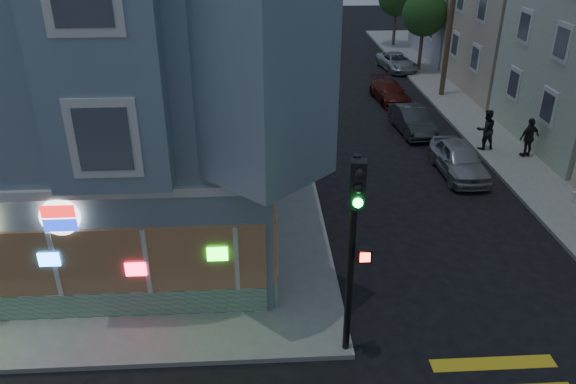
{
  "coord_description": "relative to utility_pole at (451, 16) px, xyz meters",
  "views": [
    {
      "loc": [
        0.64,
        -8.8,
        10.39
      ],
      "look_at": [
        1.5,
        5.76,
        2.98
      ],
      "focal_mm": 35.0,
      "sensor_mm": 36.0,
      "label": 1
    }
  ],
  "objects": [
    {
      "name": "sidewalk_nw",
      "position": [
        -25.5,
        -1.0,
        -4.72
      ],
      "size": [
        33.0,
        42.0,
        0.15
      ],
      "primitive_type": "cube",
      "color": "gray",
      "rests_on": "ground"
    },
    {
      "name": "corner_building",
      "position": [
        -18.0,
        -13.02,
        1.02
      ],
      "size": [
        14.6,
        14.6,
        11.4
      ],
      "color": "gray",
      "rests_on": "sidewalk_nw"
    },
    {
      "name": "row_house_c",
      "position": [
        7.5,
        1.0,
        -0.15
      ],
      "size": [
        12.0,
        8.6,
        9.0
      ],
      "primitive_type": "cube",
      "color": "#BBAA90",
      "rests_on": "sidewalk_ne"
    },
    {
      "name": "utility_pole",
      "position": [
        0.0,
        0.0,
        0.0
      ],
      "size": [
        2.2,
        0.3,
        9.0
      ],
      "color": "#4C3826",
      "rests_on": "sidewalk_ne"
    },
    {
      "name": "street_tree_near",
      "position": [
        0.2,
        6.0,
        -0.86
      ],
      "size": [
        3.0,
        3.0,
        5.3
      ],
      "color": "#4C3826",
      "rests_on": "sidewalk_ne"
    },
    {
      "name": "pedestrian_a",
      "position": [
        -0.65,
        -8.64,
        -3.69
      ],
      "size": [
        1.04,
        0.87,
        1.91
      ],
      "primitive_type": "imported",
      "rotation": [
        0.0,
        0.0,
        3.31
      ],
      "color": "black",
      "rests_on": "sidewalk_ne"
    },
    {
      "name": "pedestrian_b",
      "position": [
        1.0,
        -9.63,
        -3.73
      ],
      "size": [
        1.16,
        0.79,
        1.82
      ],
      "primitive_type": "imported",
      "rotation": [
        0.0,
        0.0,
        3.5
      ],
      "color": "black",
      "rests_on": "sidewalk_ne"
    },
    {
      "name": "parked_car_a",
      "position": [
        -2.69,
        -11.11,
        -4.08
      ],
      "size": [
        1.73,
        4.2,
        1.42
      ],
      "primitive_type": "imported",
      "rotation": [
        0.0,
        0.0,
        0.01
      ],
      "color": "#A2A5AA",
      "rests_on": "ground"
    },
    {
      "name": "parked_car_b",
      "position": [
        -3.4,
        -5.91,
        -4.14
      ],
      "size": [
        1.68,
        4.07,
        1.31
      ],
      "primitive_type": "imported",
      "rotation": [
        0.0,
        0.0,
        0.07
      ],
      "color": "#323436",
      "rests_on": "ground"
    },
    {
      "name": "parked_car_c",
      "position": [
        -3.4,
        -0.71,
        -4.21
      ],
      "size": [
        2.02,
        4.15,
        1.16
      ],
      "primitive_type": "imported",
      "rotation": [
        0.0,
        0.0,
        0.1
      ],
      "color": "#561B13",
      "rests_on": "ground"
    },
    {
      "name": "parked_car_d",
      "position": [
        -1.3,
        6.46,
        -4.21
      ],
      "size": [
        2.5,
        4.45,
        1.17
      ],
      "primitive_type": "imported",
      "rotation": [
        0.0,
        0.0,
        0.14
      ],
      "color": "#AFB2BA",
      "rests_on": "ground"
    },
    {
      "name": "traffic_signal",
      "position": [
        -9.18,
        -21.84,
        -0.96
      ],
      "size": [
        0.65,
        0.61,
        5.45
      ],
      "rotation": [
        0.0,
        0.0,
        -0.12
      ],
      "color": "black",
      "rests_on": "sidewalk_nw"
    }
  ]
}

